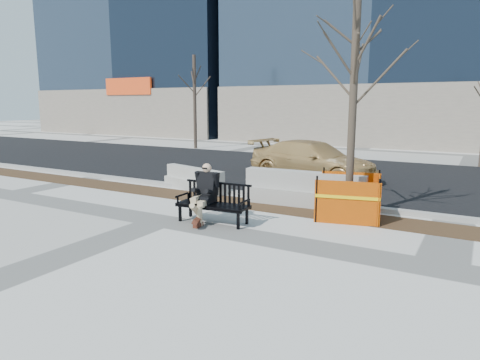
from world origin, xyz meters
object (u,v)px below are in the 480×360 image
at_px(sedan, 312,180).
at_px(jersey_barrier_right, 304,206).
at_px(bench, 213,223).
at_px(jersey_barrier_left, 195,190).
at_px(tree_fence, 348,217).
at_px(seated_man, 205,221).

xyz_separation_m(sedan, jersey_barrier_right, (1.24, -4.06, 0.00)).
height_order(bench, sedan, sedan).
bearing_deg(sedan, jersey_barrier_right, -151.96).
distance_m(sedan, jersey_barrier_left, 4.65).
bearing_deg(jersey_barrier_right, jersey_barrier_left, 173.00).
distance_m(bench, jersey_barrier_left, 3.96).
relative_size(sedan, jersey_barrier_left, 1.88).
bearing_deg(sedan, jersey_barrier_left, 156.14).
xyz_separation_m(tree_fence, jersey_barrier_right, (-1.42, 0.60, 0.00)).
bearing_deg(bench, jersey_barrier_right, 61.21).
xyz_separation_m(tree_fence, jersey_barrier_left, (-5.32, 0.85, 0.00)).
distance_m(tree_fence, jersey_barrier_right, 1.54).
bearing_deg(sedan, seated_man, -171.11).
height_order(sedan, jersey_barrier_right, sedan).
bearing_deg(tree_fence, sedan, 119.69).
distance_m(bench, tree_fence, 3.39).
bearing_deg(jersey_barrier_right, seated_man, -122.68).
bearing_deg(seated_man, tree_fence, 31.38).
relative_size(bench, sedan, 0.36).
height_order(tree_fence, sedan, tree_fence).
bearing_deg(jersey_barrier_left, seated_man, -34.89).
xyz_separation_m(tree_fence, sedan, (-2.66, 4.67, 0.00)).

